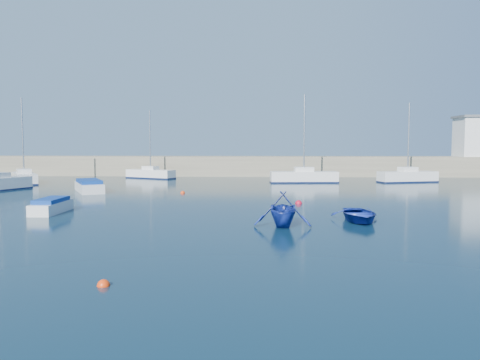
{
  "coord_description": "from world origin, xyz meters",
  "views": [
    {
      "loc": [
        -0.39,
        -16.36,
        4.27
      ],
      "look_at": [
        -2.07,
        17.92,
        1.6
      ],
      "focal_mm": 35.0,
      "sensor_mm": 36.0,
      "label": 1
    }
  ],
  "objects_px": {
    "sailboat_7": "(408,176)",
    "motorboat_2": "(89,186)",
    "sailboat_6": "(304,176)",
    "sailboat_4": "(24,178)",
    "motorboat_1": "(51,206)",
    "sailboat_5": "(151,173)",
    "dinghy_center": "(359,214)",
    "dinghy_left": "(283,209)"
  },
  "relations": [
    {
      "from": "sailboat_7",
      "to": "motorboat_2",
      "type": "xyz_separation_m",
      "value": [
        -31.49,
        -11.9,
        -0.16
      ]
    },
    {
      "from": "sailboat_6",
      "to": "motorboat_2",
      "type": "xyz_separation_m",
      "value": [
        -19.94,
        -10.88,
        -0.17
      ]
    },
    {
      "from": "sailboat_4",
      "to": "motorboat_1",
      "type": "bearing_deg",
      "value": -92.02
    },
    {
      "from": "sailboat_7",
      "to": "motorboat_2",
      "type": "distance_m",
      "value": 33.66
    },
    {
      "from": "sailboat_5",
      "to": "sailboat_7",
      "type": "height_order",
      "value": "sailboat_7"
    },
    {
      "from": "dinghy_center",
      "to": "dinghy_left",
      "type": "bearing_deg",
      "value": -159.07
    },
    {
      "from": "motorboat_1",
      "to": "dinghy_left",
      "type": "distance_m",
      "value": 14.7
    },
    {
      "from": "motorboat_1",
      "to": "motorboat_2",
      "type": "bearing_deg",
      "value": 99.91
    },
    {
      "from": "motorboat_2",
      "to": "sailboat_7",
      "type": "bearing_deg",
      "value": -7.91
    },
    {
      "from": "sailboat_6",
      "to": "dinghy_center",
      "type": "xyz_separation_m",
      "value": [
        0.77,
        -25.78,
        -0.3
      ]
    },
    {
      "from": "sailboat_5",
      "to": "motorboat_1",
      "type": "distance_m",
      "value": 28.84
    },
    {
      "from": "sailboat_6",
      "to": "dinghy_center",
      "type": "bearing_deg",
      "value": 176.93
    },
    {
      "from": "sailboat_4",
      "to": "sailboat_6",
      "type": "relative_size",
      "value": 0.95
    },
    {
      "from": "sailboat_5",
      "to": "sailboat_6",
      "type": "xyz_separation_m",
      "value": [
        18.36,
        -5.39,
        0.08
      ]
    },
    {
      "from": "motorboat_2",
      "to": "sailboat_4",
      "type": "bearing_deg",
      "value": 111.85
    },
    {
      "from": "sailboat_4",
      "to": "sailboat_5",
      "type": "height_order",
      "value": "sailboat_4"
    },
    {
      "from": "dinghy_center",
      "to": "motorboat_2",
      "type": "bearing_deg",
      "value": 142.79
    },
    {
      "from": "sailboat_5",
      "to": "sailboat_6",
      "type": "bearing_deg",
      "value": -82.09
    },
    {
      "from": "motorboat_1",
      "to": "sailboat_4",
      "type": "bearing_deg",
      "value": 120.4
    },
    {
      "from": "sailboat_7",
      "to": "motorboat_1",
      "type": "bearing_deg",
      "value": 114.28
    },
    {
      "from": "sailboat_5",
      "to": "sailboat_7",
      "type": "bearing_deg",
      "value": -74.03
    },
    {
      "from": "sailboat_6",
      "to": "sailboat_7",
      "type": "xyz_separation_m",
      "value": [
        11.55,
        1.02,
        -0.01
      ]
    },
    {
      "from": "sailboat_7",
      "to": "motorboat_1",
      "type": "distance_m",
      "value": 38.04
    },
    {
      "from": "sailboat_6",
      "to": "motorboat_1",
      "type": "height_order",
      "value": "sailboat_6"
    },
    {
      "from": "motorboat_1",
      "to": "dinghy_center",
      "type": "distance_m",
      "value": 18.5
    },
    {
      "from": "motorboat_1",
      "to": "sailboat_6",
      "type": "bearing_deg",
      "value": 52.43
    },
    {
      "from": "motorboat_2",
      "to": "dinghy_left",
      "type": "relative_size",
      "value": 1.62
    },
    {
      "from": "dinghy_center",
      "to": "dinghy_left",
      "type": "height_order",
      "value": "dinghy_left"
    },
    {
      "from": "sailboat_5",
      "to": "dinghy_center",
      "type": "height_order",
      "value": "sailboat_5"
    },
    {
      "from": "sailboat_5",
      "to": "sailboat_7",
      "type": "relative_size",
      "value": 0.96
    },
    {
      "from": "sailboat_5",
      "to": "dinghy_center",
      "type": "distance_m",
      "value": 36.57
    },
    {
      "from": "sailboat_6",
      "to": "dinghy_left",
      "type": "relative_size",
      "value": 2.8
    },
    {
      "from": "sailboat_7",
      "to": "dinghy_left",
      "type": "height_order",
      "value": "sailboat_7"
    },
    {
      "from": "dinghy_left",
      "to": "dinghy_center",
      "type": "bearing_deg",
      "value": 24.12
    },
    {
      "from": "dinghy_left",
      "to": "sailboat_6",
      "type": "bearing_deg",
      "value": 84.54
    },
    {
      "from": "motorboat_1",
      "to": "motorboat_2",
      "type": "distance_m",
      "value": 12.79
    },
    {
      "from": "sailboat_4",
      "to": "dinghy_left",
      "type": "bearing_deg",
      "value": -76.33
    },
    {
      "from": "motorboat_2",
      "to": "dinghy_center",
      "type": "height_order",
      "value": "motorboat_2"
    },
    {
      "from": "sailboat_6",
      "to": "dinghy_left",
      "type": "bearing_deg",
      "value": 168.03
    },
    {
      "from": "sailboat_4",
      "to": "motorboat_1",
      "type": "height_order",
      "value": "sailboat_4"
    },
    {
      "from": "sailboat_7",
      "to": "dinghy_center",
      "type": "bearing_deg",
      "value": 142.35
    },
    {
      "from": "sailboat_5",
      "to": "sailboat_6",
      "type": "relative_size",
      "value": 0.87
    }
  ]
}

